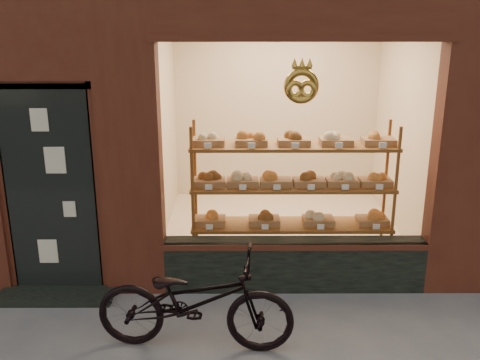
{
  "coord_description": "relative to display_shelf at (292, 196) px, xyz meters",
  "views": [
    {
      "loc": [
        -0.14,
        -2.98,
        2.77
      ],
      "look_at": [
        -0.12,
        2.0,
        1.24
      ],
      "focal_mm": 40.0,
      "sensor_mm": 36.0,
      "label": 1
    }
  ],
  "objects": [
    {
      "name": "display_shelf",
      "position": [
        0.0,
        0.0,
        0.0
      ],
      "size": [
        2.2,
        0.45,
        1.7
      ],
      "color": "brown",
      "rests_on": "ground"
    },
    {
      "name": "bicycle",
      "position": [
        -0.96,
        -1.47,
        -0.44
      ],
      "size": [
        1.74,
        0.74,
        0.89
      ],
      "primitive_type": "imported",
      "rotation": [
        0.0,
        0.0,
        1.48
      ],
      "color": "black",
      "rests_on": "ground"
    }
  ]
}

